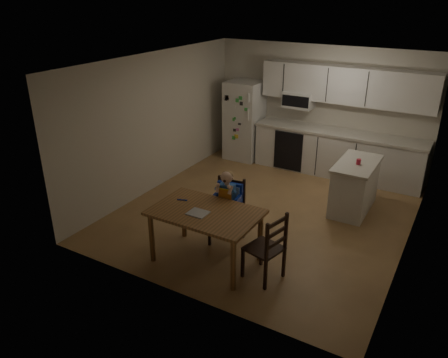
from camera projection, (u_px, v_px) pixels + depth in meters
room at (280, 134)px, 7.31m from camera, size 4.52×5.01×2.51m
refrigerator at (244, 120)px, 9.51m from camera, size 0.72×0.70×1.70m
kitchen_run at (338, 132)px, 8.62m from camera, size 3.37×0.62×2.15m
kitchen_island at (355, 186)px, 7.36m from camera, size 0.61×1.17×0.86m
red_cup at (359, 162)px, 7.09m from camera, size 0.07×0.07×0.09m
dining_table at (206, 218)px, 5.85m from camera, size 1.44×0.93×0.77m
napkin at (198, 213)px, 5.75m from camera, size 0.26×0.23×0.01m
toddler_spoon at (181, 200)px, 6.10m from camera, size 0.12×0.06×0.02m
chair_booster at (228, 199)px, 6.34m from camera, size 0.49×0.49×1.14m
chair_side at (270, 244)px, 5.50m from camera, size 0.51×0.51×0.95m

